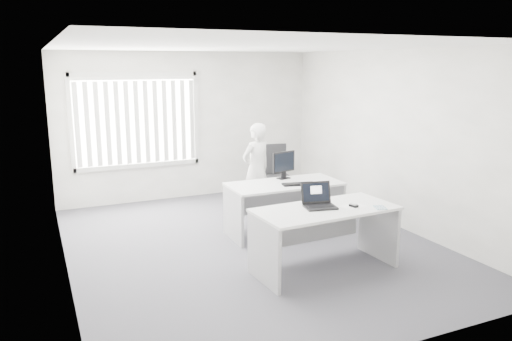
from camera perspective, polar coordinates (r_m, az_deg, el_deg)
name	(u,v)px	position (r m, az deg, el deg)	size (l,w,h in m)	color
ground	(251,245)	(7.31, -0.54, -8.49)	(6.00, 6.00, 0.00)	#54535B
wall_back	(189,126)	(9.74, -7.72, 5.09)	(5.00, 0.02, 2.80)	white
wall_front	(392,204)	(4.43, 15.29, -3.71)	(5.00, 0.02, 2.80)	white
wall_left	(59,164)	(6.38, -21.58, 0.65)	(0.02, 6.00, 2.80)	white
wall_right	(394,139)	(8.26, 15.55, 3.51)	(0.02, 6.00, 2.80)	white
ceiling	(251,46)	(6.85, -0.59, 14.01)	(5.00, 6.00, 0.02)	white
window	(136,121)	(9.45, -13.52, 5.57)	(2.32, 0.06, 1.76)	silver
blinds	(137,123)	(9.39, -13.44, 5.35)	(2.20, 0.10, 1.50)	silver
desk_near	(325,225)	(6.35, 7.89, -6.24)	(1.83, 0.93, 0.82)	silver
desk_far	(284,197)	(7.68, 3.27, -3.03)	(1.74, 0.83, 0.79)	silver
office_chair	(277,184)	(9.44, 2.38, -1.59)	(0.71, 0.71, 1.09)	black
person	(256,169)	(8.60, 0.02, 0.19)	(0.58, 0.38, 1.59)	silver
laptop	(321,196)	(6.23, 7.39, -2.94)	(0.39, 0.34, 0.30)	black
paper_sheet	(353,206)	(6.42, 10.98, -4.01)	(0.30, 0.21, 0.00)	white
mouse	(354,205)	(6.38, 11.11, -3.90)	(0.06, 0.11, 0.05)	silver
booklet	(380,207)	(6.42, 14.01, -4.12)	(0.13, 0.19, 0.01)	white
keyboard	(299,184)	(7.52, 4.92, -1.55)	(0.50, 0.17, 0.02)	black
monitor	(284,165)	(7.87, 3.18, 0.61)	(0.43, 0.13, 0.43)	black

